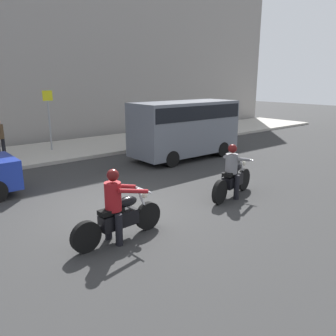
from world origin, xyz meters
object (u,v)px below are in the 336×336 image
at_px(pedestrian_bystander, 0,136).
at_px(street_sign_post, 49,114).
at_px(motorcycle_with_rider_crimson, 118,212).
at_px(motorcycle_with_rider_gray, 233,175).
at_px(parked_van_slate_gray, 185,126).

bearing_deg(pedestrian_bystander, street_sign_post, 15.44).
bearing_deg(motorcycle_with_rider_crimson, street_sign_post, 77.01).
height_order(motorcycle_with_rider_gray, pedestrian_bystander, pedestrian_bystander).
bearing_deg(motorcycle_with_rider_crimson, motorcycle_with_rider_gray, 4.13).
xyz_separation_m(motorcycle_with_rider_gray, street_sign_post, (-1.77, 9.16, 1.13)).
bearing_deg(pedestrian_bystander, parked_van_slate_gray, -32.13).
distance_m(motorcycle_with_rider_gray, parked_van_slate_gray, 5.15).
bearing_deg(motorcycle_with_rider_gray, motorcycle_with_rider_crimson, -175.87).
relative_size(motorcycle_with_rider_crimson, pedestrian_bystander, 1.35).
distance_m(motorcycle_with_rider_gray, street_sign_post, 9.39).
distance_m(street_sign_post, pedestrian_bystander, 2.46).
xyz_separation_m(motorcycle_with_rider_gray, parked_van_slate_gray, (2.27, 4.57, 0.75)).
height_order(parked_van_slate_gray, pedestrian_bystander, parked_van_slate_gray).
height_order(motorcycle_with_rider_crimson, motorcycle_with_rider_gray, motorcycle_with_rider_crimson).
xyz_separation_m(motorcycle_with_rider_crimson, pedestrian_bystander, (-0.10, 8.81, 0.45)).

